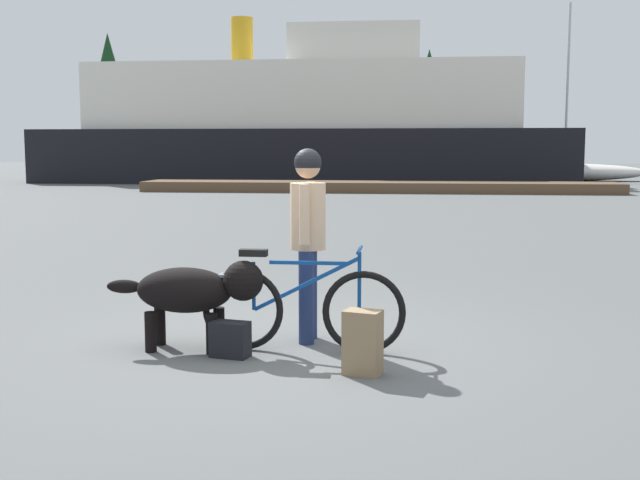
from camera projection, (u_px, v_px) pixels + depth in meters
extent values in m
plane|color=#595B5B|center=(281.00, 344.00, 7.15)|extent=(160.00, 160.00, 0.00)
torus|color=black|center=(364.00, 312.00, 6.79)|extent=(0.72, 0.06, 0.72)
torus|color=black|center=(243.00, 309.00, 6.92)|extent=(0.72, 0.06, 0.72)
cube|color=navy|center=(308.00, 263.00, 6.80)|extent=(0.68, 0.03, 0.03)
cube|color=navy|center=(306.00, 284.00, 6.83)|extent=(0.91, 0.03, 0.49)
cylinder|color=navy|center=(254.00, 286.00, 6.88)|extent=(0.03, 0.03, 0.42)
cylinder|color=navy|center=(359.00, 282.00, 6.77)|extent=(0.03, 0.03, 0.52)
cube|color=black|center=(253.00, 253.00, 6.85)|extent=(0.24, 0.10, 0.06)
cylinder|color=navy|center=(360.00, 250.00, 6.74)|extent=(0.03, 0.44, 0.03)
cube|color=slate|center=(240.00, 275.00, 6.89)|extent=(0.36, 0.14, 0.02)
cylinder|color=navy|center=(310.00, 293.00, 7.34)|extent=(0.14, 0.14, 0.85)
cylinder|color=navy|center=(306.00, 298.00, 7.12)|extent=(0.14, 0.14, 0.85)
cylinder|color=#D8B28C|center=(308.00, 216.00, 7.15)|extent=(0.32, 0.32, 0.60)
cylinder|color=#D8B28C|center=(311.00, 210.00, 7.36)|extent=(0.09, 0.09, 0.53)
cylinder|color=#D8B28C|center=(305.00, 214.00, 6.93)|extent=(0.09, 0.09, 0.53)
sphere|color=tan|center=(308.00, 166.00, 7.09)|extent=(0.23, 0.23, 0.23)
sphere|color=black|center=(308.00, 162.00, 7.09)|extent=(0.25, 0.25, 0.25)
ellipsoid|color=black|center=(184.00, 290.00, 6.92)|extent=(0.85, 0.47, 0.40)
sphere|color=black|center=(243.00, 281.00, 6.85)|extent=(0.35, 0.35, 0.35)
ellipsoid|color=black|center=(124.00, 286.00, 6.98)|extent=(0.32, 0.12, 0.12)
cylinder|color=black|center=(219.00, 327.00, 7.05)|extent=(0.10, 0.10, 0.35)
cylinder|color=black|center=(212.00, 334.00, 6.80)|extent=(0.10, 0.10, 0.35)
cylinder|color=black|center=(160.00, 325.00, 7.12)|extent=(0.10, 0.10, 0.35)
cylinder|color=black|center=(151.00, 332.00, 6.87)|extent=(0.10, 0.10, 0.35)
cube|color=#8C7251|center=(363.00, 342.00, 6.19)|extent=(0.32, 0.27, 0.51)
cube|color=black|center=(230.00, 339.00, 6.70)|extent=(0.35, 0.24, 0.30)
cube|color=brown|center=(377.00, 187.00, 31.19)|extent=(18.53, 2.30, 0.40)
cube|color=black|center=(304.00, 156.00, 40.21)|extent=(26.08, 7.27, 2.60)
cube|color=silver|center=(304.00, 98.00, 39.87)|extent=(20.86, 6.11, 3.20)
cube|color=silver|center=(356.00, 46.00, 39.27)|extent=(6.26, 4.36, 1.80)
cylinder|color=#BF8C19|center=(242.00, 42.00, 39.92)|extent=(1.10, 1.10, 2.40)
ellipsoid|color=silver|center=(564.00, 172.00, 41.29)|extent=(8.44, 2.36, 0.90)
cylinder|color=#B2B2B7|center=(567.00, 84.00, 40.77)|extent=(0.14, 0.14, 8.16)
cylinder|color=#B2B2B7|center=(540.00, 140.00, 41.25)|extent=(3.80, 0.10, 0.10)
cylinder|color=#4C331E|center=(111.00, 150.00, 59.96)|extent=(0.50, 0.50, 3.08)
cone|color=#143819|center=(109.00, 81.00, 59.36)|extent=(3.67, 3.67, 7.10)
cylinder|color=#4C331E|center=(428.00, 153.00, 60.65)|extent=(0.34, 0.34, 2.55)
cone|color=#143819|center=(429.00, 93.00, 60.12)|extent=(3.76, 3.76, 6.52)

